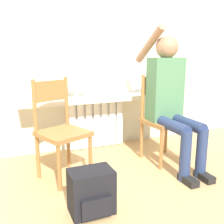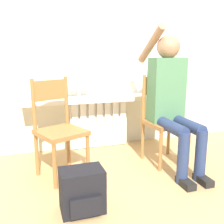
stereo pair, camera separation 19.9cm
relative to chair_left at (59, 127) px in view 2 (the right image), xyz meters
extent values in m
plane|color=tan|center=(0.55, -0.52, -0.46)|extent=(12.00, 12.00, 0.00)
cube|color=beige|center=(0.55, 0.71, 0.89)|extent=(7.00, 0.06, 2.70)
cube|color=white|center=(0.55, 0.64, -0.17)|extent=(0.69, 0.05, 0.59)
cube|color=white|center=(0.25, 0.60, -0.17)|extent=(0.07, 0.03, 0.57)
cube|color=white|center=(0.35, 0.60, -0.17)|extent=(0.07, 0.03, 0.57)
cube|color=white|center=(0.45, 0.60, -0.17)|extent=(0.07, 0.03, 0.57)
cube|color=white|center=(0.55, 0.60, -0.17)|extent=(0.07, 0.03, 0.57)
cube|color=white|center=(0.65, 0.60, -0.17)|extent=(0.07, 0.03, 0.57)
cube|color=white|center=(0.75, 0.60, -0.17)|extent=(0.07, 0.03, 0.57)
cube|color=white|center=(0.85, 0.60, -0.17)|extent=(0.07, 0.03, 0.57)
cube|color=white|center=(0.55, 0.53, 0.15)|extent=(1.76, 0.29, 0.05)
cube|color=white|center=(0.55, 0.67, 0.85)|extent=(1.69, 0.01, 1.35)
cube|color=#9E6B38|center=(0.02, -0.04, -0.04)|extent=(0.51, 0.51, 0.04)
cylinder|color=#9E6B38|center=(-0.07, -0.26, -0.26)|extent=(0.04, 0.04, 0.40)
cylinder|color=#9E6B38|center=(0.24, -0.13, -0.26)|extent=(0.04, 0.04, 0.40)
cylinder|color=#9E6B38|center=(-0.21, 0.05, -0.26)|extent=(0.04, 0.04, 0.40)
cylinder|color=#9E6B38|center=(0.11, 0.18, -0.26)|extent=(0.04, 0.04, 0.40)
cylinder|color=#9E6B38|center=(-0.21, 0.05, 0.21)|extent=(0.04, 0.04, 0.47)
cylinder|color=#9E6B38|center=(0.11, 0.18, 0.21)|extent=(0.04, 0.04, 0.47)
cube|color=#9E6B38|center=(-0.05, 0.12, 0.33)|extent=(0.33, 0.16, 0.19)
cube|color=#9E6B38|center=(1.09, -0.04, -0.04)|extent=(0.43, 0.43, 0.04)
cylinder|color=#9E6B38|center=(0.93, -0.23, -0.26)|extent=(0.04, 0.04, 0.40)
cylinder|color=#9E6B38|center=(1.27, -0.19, -0.26)|extent=(0.04, 0.04, 0.40)
cylinder|color=#9E6B38|center=(0.90, 0.11, -0.26)|extent=(0.04, 0.04, 0.40)
cylinder|color=#9E6B38|center=(1.24, 0.15, -0.26)|extent=(0.04, 0.04, 0.40)
cylinder|color=#9E6B38|center=(0.90, 0.11, 0.21)|extent=(0.04, 0.04, 0.47)
cylinder|color=#9E6B38|center=(1.24, 0.15, 0.21)|extent=(0.04, 0.04, 0.47)
cube|color=#9E6B38|center=(1.07, 0.13, 0.33)|extent=(0.35, 0.06, 0.19)
cylinder|color=navy|center=(1.00, -0.27, 0.00)|extent=(0.11, 0.49, 0.11)
cylinder|color=navy|center=(1.18, -0.27, 0.00)|extent=(0.11, 0.49, 0.11)
cylinder|color=navy|center=(1.00, -0.51, -0.23)|extent=(0.10, 0.10, 0.47)
cylinder|color=navy|center=(1.18, -0.51, -0.23)|extent=(0.10, 0.10, 0.47)
cube|color=black|center=(1.00, -0.57, -0.43)|extent=(0.09, 0.20, 0.06)
cube|color=black|center=(1.18, -0.57, -0.43)|extent=(0.09, 0.20, 0.06)
cube|color=#4C7F56|center=(1.09, -0.02, 0.30)|extent=(0.34, 0.20, 0.64)
sphere|color=#A87A5B|center=(1.09, -0.02, 0.72)|extent=(0.23, 0.23, 0.23)
cylinder|color=#A87A5B|center=(0.97, 0.12, 0.75)|extent=(0.08, 0.50, 0.38)
cylinder|color=#4C7F56|center=(1.24, -0.06, 0.27)|extent=(0.08, 0.08, 0.51)
cylinder|color=silver|center=(0.20, 0.54, 0.30)|extent=(0.27, 0.10, 0.10)
sphere|color=silver|center=(0.37, 0.54, 0.32)|extent=(0.10, 0.10, 0.10)
cone|color=silver|center=(0.37, 0.52, 0.36)|extent=(0.04, 0.04, 0.04)
cone|color=silver|center=(0.37, 0.57, 0.36)|extent=(0.04, 0.04, 0.04)
cylinder|color=silver|center=(0.30, 0.52, 0.21)|extent=(0.03, 0.03, 0.07)
cylinder|color=silver|center=(0.30, 0.57, 0.21)|extent=(0.03, 0.03, 0.07)
cylinder|color=silver|center=(0.11, 0.52, 0.21)|extent=(0.03, 0.03, 0.07)
cylinder|color=silver|center=(0.11, 0.57, 0.21)|extent=(0.03, 0.03, 0.07)
cylinder|color=silver|center=(0.03, 0.54, 0.33)|extent=(0.18, 0.03, 0.12)
cube|color=black|center=(0.08, -0.65, -0.30)|extent=(0.31, 0.21, 0.32)
cube|color=black|center=(0.08, -0.77, -0.37)|extent=(0.22, 0.03, 0.15)
camera|label=1|loc=(-0.44, -2.27, 0.66)|focal=42.00mm
camera|label=2|loc=(-0.25, -2.34, 0.66)|focal=42.00mm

